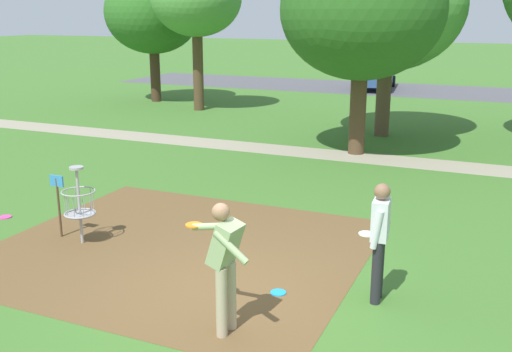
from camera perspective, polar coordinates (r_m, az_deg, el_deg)
name	(u,v)px	position (r m, az deg, el deg)	size (l,w,h in m)	color
ground_plane	(229,297)	(8.59, -2.66, -11.62)	(160.00, 160.00, 0.00)	#3D6B28
dirt_tee_pad	(180,248)	(10.31, -7.39, -6.93)	(6.18, 5.53, 0.01)	brown
disc_golf_basket	(77,202)	(10.70, -16.93, -2.39)	(0.98, 0.58, 1.39)	#9E9EA3
player_foreground_watching	(379,235)	(8.30, 11.84, -5.65)	(0.41, 0.48, 1.71)	#232328
player_throwing	(224,260)	(7.32, -3.06, -8.08)	(1.07, 0.58, 1.71)	tan
frisbee_far_left	(278,293)	(8.70, 2.17, -11.19)	(0.23, 0.23, 0.02)	#1E93DB
frisbee_far_right	(5,217)	(12.73, -23.08, -3.66)	(0.25, 0.25, 0.02)	#E53D99
tree_near_right	(389,6)	(19.66, 12.69, 15.76)	(4.81, 4.81, 6.20)	brown
tree_mid_left	(153,13)	(27.48, -9.97, 15.25)	(4.22, 4.22, 5.73)	#422D1E
tree_mid_center	(362,10)	(16.86, 10.25, 15.50)	(4.49, 4.49, 5.92)	#4C3823
parking_lot_strip	(440,91)	(32.29, 17.37, 7.81)	(36.00, 6.00, 0.01)	#4C4C51
parked_car_leftmost	(375,72)	(32.34, 11.43, 9.86)	(2.34, 4.38, 1.84)	#2D4784
gravel_path	(371,159)	(16.74, 11.06, 1.67)	(40.00, 1.28, 0.00)	gray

